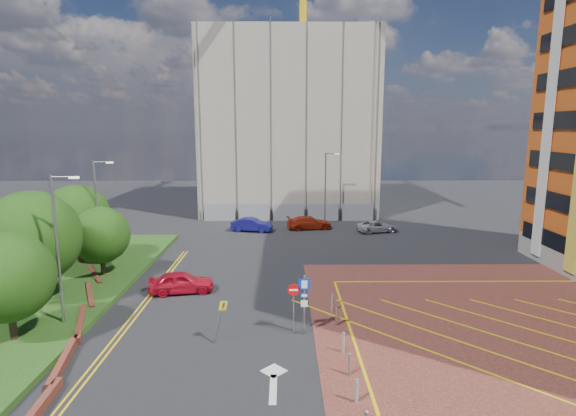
{
  "coord_description": "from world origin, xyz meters",
  "views": [
    {
      "loc": [
        -0.53,
        -20.97,
        10.68
      ],
      "look_at": [
        -0.31,
        4.63,
        6.07
      ],
      "focal_mm": 28.0,
      "sensor_mm": 36.0,
      "label": 1
    }
  ],
  "objects_px": {
    "lamp_left_far": "(98,209)",
    "warning_sign": "(221,316)",
    "car_silver_back": "(377,226)",
    "tree_c": "(101,235)",
    "sign_cluster": "(300,299)",
    "car_red_left": "(181,282)",
    "tree_a": "(7,277)",
    "lamp_left_near": "(58,244)",
    "tree_b": "(32,238)",
    "car_red_back": "(309,223)",
    "lamp_back": "(326,186)",
    "car_blue_back": "(252,225)",
    "tree_d": "(77,217)"
  },
  "relations": [
    {
      "from": "tree_b",
      "to": "lamp_left_near",
      "type": "xyz_separation_m",
      "value": [
        3.08,
        -3.0,
        0.42
      ]
    },
    {
      "from": "tree_a",
      "to": "lamp_back",
      "type": "height_order",
      "value": "lamp_back"
    },
    {
      "from": "tree_a",
      "to": "tree_b",
      "type": "bearing_deg",
      "value": 106.7
    },
    {
      "from": "tree_d",
      "to": "car_silver_back",
      "type": "distance_m",
      "value": 28.15
    },
    {
      "from": "tree_d",
      "to": "tree_b",
      "type": "bearing_deg",
      "value": -82.87
    },
    {
      "from": "car_red_back",
      "to": "tree_a",
      "type": "bearing_deg",
      "value": 139.14
    },
    {
      "from": "sign_cluster",
      "to": "tree_a",
      "type": "bearing_deg",
      "value": -176.06
    },
    {
      "from": "lamp_back",
      "to": "car_red_left",
      "type": "distance_m",
      "value": 24.07
    },
    {
      "from": "lamp_back",
      "to": "car_silver_back",
      "type": "relative_size",
      "value": 1.9
    },
    {
      "from": "car_red_back",
      "to": "tree_b",
      "type": "bearing_deg",
      "value": 130.85
    },
    {
      "from": "tree_b",
      "to": "car_silver_back",
      "type": "height_order",
      "value": "tree_b"
    },
    {
      "from": "lamp_back",
      "to": "sign_cluster",
      "type": "relative_size",
      "value": 2.5
    },
    {
      "from": "lamp_left_near",
      "to": "sign_cluster",
      "type": "relative_size",
      "value": 2.5
    },
    {
      "from": "tree_b",
      "to": "car_red_back",
      "type": "bearing_deg",
      "value": 49.65
    },
    {
      "from": "lamp_left_far",
      "to": "car_silver_back",
      "type": "distance_m",
      "value": 26.82
    },
    {
      "from": "lamp_back",
      "to": "sign_cluster",
      "type": "bearing_deg",
      "value": -97.97
    },
    {
      "from": "lamp_left_near",
      "to": "lamp_back",
      "type": "distance_m",
      "value": 30.8
    },
    {
      "from": "tree_d",
      "to": "car_red_back",
      "type": "bearing_deg",
      "value": 34.38
    },
    {
      "from": "warning_sign",
      "to": "car_red_back",
      "type": "relative_size",
      "value": 0.47
    },
    {
      "from": "lamp_left_far",
      "to": "warning_sign",
      "type": "height_order",
      "value": "lamp_left_far"
    },
    {
      "from": "tree_d",
      "to": "car_silver_back",
      "type": "xyz_separation_m",
      "value": [
        25.58,
        11.26,
        -3.28
      ]
    },
    {
      "from": "tree_a",
      "to": "car_blue_back",
      "type": "bearing_deg",
      "value": 67.82
    },
    {
      "from": "tree_a",
      "to": "tree_d",
      "type": "height_order",
      "value": "tree_d"
    },
    {
      "from": "car_red_left",
      "to": "tree_a",
      "type": "bearing_deg",
      "value": 125.82
    },
    {
      "from": "lamp_back",
      "to": "car_blue_back",
      "type": "bearing_deg",
      "value": -157.73
    },
    {
      "from": "tree_a",
      "to": "car_silver_back",
      "type": "bearing_deg",
      "value": 46.43
    },
    {
      "from": "tree_b",
      "to": "car_blue_back",
      "type": "relative_size",
      "value": 1.59
    },
    {
      "from": "tree_a",
      "to": "car_red_back",
      "type": "relative_size",
      "value": 1.14
    },
    {
      "from": "tree_b",
      "to": "car_red_back",
      "type": "distance_m",
      "value": 27.45
    },
    {
      "from": "lamp_left_near",
      "to": "car_silver_back",
      "type": "relative_size",
      "value": 1.9
    },
    {
      "from": "lamp_back",
      "to": "warning_sign",
      "type": "xyz_separation_m",
      "value": [
        -7.78,
        -27.97,
        -2.93
      ]
    },
    {
      "from": "tree_c",
      "to": "lamp_left_near",
      "type": "bearing_deg",
      "value": -82.31
    },
    {
      "from": "lamp_left_near",
      "to": "lamp_back",
      "type": "xyz_separation_m",
      "value": [
        16.5,
        26.0,
        -0.3
      ]
    },
    {
      "from": "warning_sign",
      "to": "tree_c",
      "type": "bearing_deg",
      "value": 134.51
    },
    {
      "from": "lamp_left_near",
      "to": "lamp_back",
      "type": "relative_size",
      "value": 1.0
    },
    {
      "from": "tree_c",
      "to": "lamp_back",
      "type": "xyz_separation_m",
      "value": [
        17.58,
        18.0,
        1.17
      ]
    },
    {
      "from": "tree_b",
      "to": "car_blue_back",
      "type": "bearing_deg",
      "value": 59.58
    },
    {
      "from": "tree_d",
      "to": "lamp_left_near",
      "type": "relative_size",
      "value": 0.76
    },
    {
      "from": "tree_d",
      "to": "sign_cluster",
      "type": "relative_size",
      "value": 1.9
    },
    {
      "from": "tree_c",
      "to": "car_blue_back",
      "type": "xyz_separation_m",
      "value": [
        9.58,
        14.72,
        -2.49
      ]
    },
    {
      "from": "lamp_left_far",
      "to": "tree_c",
      "type": "bearing_deg",
      "value": -65.29
    },
    {
      "from": "lamp_left_near",
      "to": "car_red_left",
      "type": "distance_m",
      "value": 8.25
    },
    {
      "from": "car_red_left",
      "to": "car_blue_back",
      "type": "bearing_deg",
      "value": -21.49
    },
    {
      "from": "lamp_back",
      "to": "car_blue_back",
      "type": "relative_size",
      "value": 1.89
    },
    {
      "from": "sign_cluster",
      "to": "car_red_left",
      "type": "relative_size",
      "value": 0.77
    },
    {
      "from": "tree_a",
      "to": "tree_b",
      "type": "xyz_separation_m",
      "value": [
        -1.5,
        5.0,
        0.73
      ]
    },
    {
      "from": "lamp_left_far",
      "to": "car_red_back",
      "type": "bearing_deg",
      "value": 39.72
    },
    {
      "from": "car_silver_back",
      "to": "tree_c",
      "type": "bearing_deg",
      "value": 107.99
    },
    {
      "from": "tree_b",
      "to": "car_red_left",
      "type": "distance_m",
      "value": 9.19
    },
    {
      "from": "tree_b",
      "to": "car_red_left",
      "type": "xyz_separation_m",
      "value": [
        8.23,
        2.1,
        -3.53
      ]
    }
  ]
}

